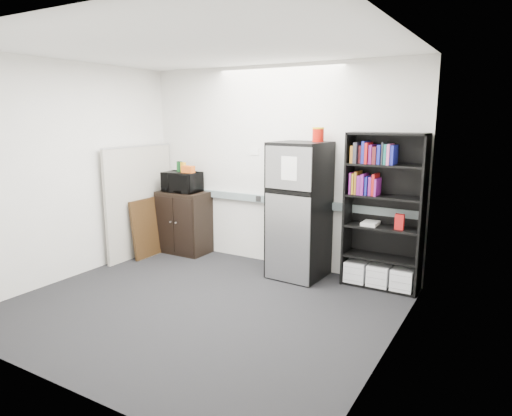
{
  "coord_description": "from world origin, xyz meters",
  "views": [
    {
      "loc": [
        2.88,
        -3.72,
        2.04
      ],
      "look_at": [
        0.18,
        0.9,
        0.95
      ],
      "focal_mm": 32.0,
      "sensor_mm": 36.0,
      "label": 1
    }
  ],
  "objects_px": {
    "bookshelf": "(384,213)",
    "microwave": "(182,182)",
    "cabinet": "(184,222)",
    "cubicle_partition": "(140,201)",
    "refrigerator": "(299,211)"
  },
  "relations": [
    {
      "from": "cubicle_partition",
      "to": "refrigerator",
      "type": "relative_size",
      "value": 0.94
    },
    {
      "from": "bookshelf",
      "to": "microwave",
      "type": "xyz_separation_m",
      "value": [
        -2.96,
        -0.08,
        0.16
      ]
    },
    {
      "from": "cubicle_partition",
      "to": "microwave",
      "type": "distance_m",
      "value": 0.67
    },
    {
      "from": "cubicle_partition",
      "to": "microwave",
      "type": "height_order",
      "value": "cubicle_partition"
    },
    {
      "from": "refrigerator",
      "to": "bookshelf",
      "type": "bearing_deg",
      "value": 11.38
    },
    {
      "from": "bookshelf",
      "to": "microwave",
      "type": "bearing_deg",
      "value": -178.45
    },
    {
      "from": "bookshelf",
      "to": "refrigerator",
      "type": "distance_m",
      "value": 1.04
    },
    {
      "from": "cubicle_partition",
      "to": "bookshelf",
      "type": "bearing_deg",
      "value": 8.06
    },
    {
      "from": "bookshelf",
      "to": "microwave",
      "type": "height_order",
      "value": "bookshelf"
    },
    {
      "from": "cabinet",
      "to": "microwave",
      "type": "bearing_deg",
      "value": -90.0
    },
    {
      "from": "bookshelf",
      "to": "refrigerator",
      "type": "height_order",
      "value": "bookshelf"
    },
    {
      "from": "microwave",
      "to": "cubicle_partition",
      "type": "bearing_deg",
      "value": -142.01
    },
    {
      "from": "cubicle_partition",
      "to": "refrigerator",
      "type": "distance_m",
      "value": 2.42
    },
    {
      "from": "microwave",
      "to": "refrigerator",
      "type": "height_order",
      "value": "refrigerator"
    },
    {
      "from": "bookshelf",
      "to": "cabinet",
      "type": "distance_m",
      "value": 3.0
    }
  ]
}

